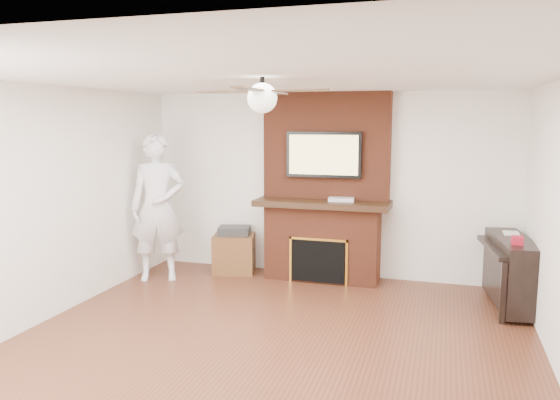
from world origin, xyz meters
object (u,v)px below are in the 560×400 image
(side_table, at_px, (234,251))
(piano, at_px, (511,270))
(fireplace, at_px, (324,206))
(person, at_px, (158,207))

(side_table, distance_m, piano, 3.61)
(fireplace, distance_m, piano, 2.43)
(person, bearing_deg, side_table, 13.76)
(fireplace, relative_size, person, 1.27)
(fireplace, relative_size, piano, 1.95)
(person, xyz_separation_m, piano, (4.40, 0.16, -0.55))
(person, distance_m, side_table, 1.25)
(person, distance_m, piano, 4.44)
(fireplace, xyz_separation_m, piano, (2.30, -0.55, -0.56))
(side_table, height_order, piano, piano)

